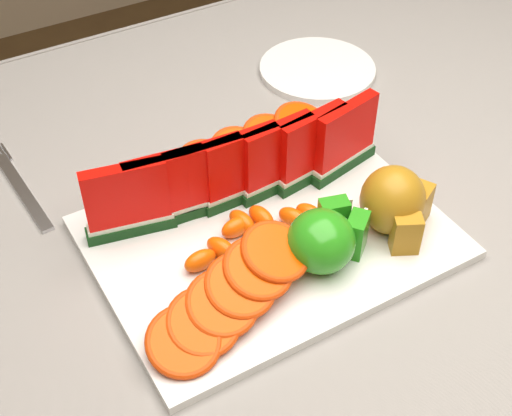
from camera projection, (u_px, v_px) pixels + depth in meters
name	position (u px, v px, depth m)	size (l,w,h in m)	color
table	(276.00, 266.00, 0.95)	(1.40, 0.90, 0.75)	#45321B
tablecloth	(277.00, 233.00, 0.91)	(1.53, 1.03, 0.20)	slate
platter	(269.00, 237.00, 0.84)	(0.40, 0.30, 0.01)	silver
apple_cluster	(325.00, 239.00, 0.78)	(0.11, 0.09, 0.07)	#1D770C
pear_cluster	(395.00, 202.00, 0.82)	(0.10, 0.10, 0.08)	#A46E19
side_plate	(317.00, 69.00, 1.11)	(0.19, 0.19, 0.01)	silver
fork	(21.00, 187.00, 0.91)	(0.03, 0.20, 0.00)	silver
watermelon_row	(242.00, 170.00, 0.85)	(0.39, 0.07, 0.10)	#113F0E
orange_fan_front	(231.00, 294.00, 0.73)	(0.23, 0.14, 0.06)	red
orange_fan_back	(223.00, 156.00, 0.90)	(0.33, 0.10, 0.04)	red
tangerine_segments	(253.00, 229.00, 0.82)	(0.18, 0.07, 0.02)	orange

